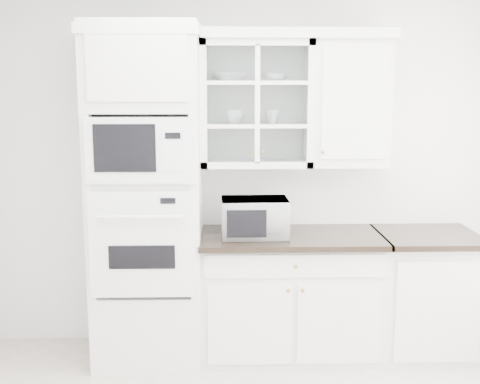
{
  "coord_description": "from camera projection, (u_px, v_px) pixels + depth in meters",
  "views": [
    {
      "loc": [
        -0.2,
        -2.78,
        1.98
      ],
      "look_at": [
        -0.1,
        1.05,
        1.3
      ],
      "focal_mm": 45.0,
      "sensor_mm": 36.0,
      "label": 1
    }
  ],
  "objects": [
    {
      "name": "room_shell",
      "position": [
        262.0,
        124.0,
        3.2
      ],
      "size": [
        4.0,
        3.5,
        2.7
      ],
      "color": "white",
      "rests_on": "ground"
    },
    {
      "name": "oven_column",
      "position": [
        147.0,
        197.0,
        4.26
      ],
      "size": [
        0.76,
        0.68,
        2.4
      ],
      "color": "white",
      "rests_on": "ground"
    },
    {
      "name": "base_cabinet_run",
      "position": [
        290.0,
        294.0,
        4.44
      ],
      "size": [
        1.32,
        0.67,
        0.92
      ],
      "color": "white",
      "rests_on": "ground"
    },
    {
      "name": "extra_base_cabinet",
      "position": [
        424.0,
        293.0,
        4.47
      ],
      "size": [
        0.72,
        0.67,
        0.92
      ],
      "color": "white",
      "rests_on": "ground"
    },
    {
      "name": "upper_cabinet_glass",
      "position": [
        256.0,
        104.0,
        4.33
      ],
      "size": [
        0.8,
        0.33,
        0.9
      ],
      "color": "white",
      "rests_on": "room_shell"
    },
    {
      "name": "upper_cabinet_solid",
      "position": [
        349.0,
        104.0,
        4.35
      ],
      "size": [
        0.55,
        0.33,
        0.9
      ],
      "primitive_type": "cube",
      "color": "white",
      "rests_on": "room_shell"
    },
    {
      "name": "crown_molding",
      "position": [
        242.0,
        34.0,
        4.22
      ],
      "size": [
        2.14,
        0.38,
        0.07
      ],
      "primitive_type": "cube",
      "color": "white",
      "rests_on": "room_shell"
    },
    {
      "name": "countertop_microwave",
      "position": [
        254.0,
        217.0,
        4.28
      ],
      "size": [
        0.48,
        0.4,
        0.27
      ],
      "primitive_type": "imported",
      "rotation": [
        0.0,
        0.0,
        3.16
      ],
      "color": "white",
      "rests_on": "base_cabinet_run"
    },
    {
      "name": "bowl_a",
      "position": [
        230.0,
        77.0,
        4.3
      ],
      "size": [
        0.3,
        0.3,
        0.06
      ],
      "primitive_type": "imported",
      "rotation": [
        0.0,
        0.0,
        0.28
      ],
      "color": "white",
      "rests_on": "upper_cabinet_glass"
    },
    {
      "name": "bowl_b",
      "position": [
        274.0,
        77.0,
        4.31
      ],
      "size": [
        0.2,
        0.2,
        0.06
      ],
      "primitive_type": "imported",
      "rotation": [
        0.0,
        0.0,
        0.16
      ],
      "color": "white",
      "rests_on": "upper_cabinet_glass"
    },
    {
      "name": "cup_a",
      "position": [
        234.0,
        116.0,
        4.33
      ],
      "size": [
        0.15,
        0.15,
        0.1
      ],
      "primitive_type": "imported",
      "rotation": [
        0.0,
        0.0,
        0.2
      ],
      "color": "white",
      "rests_on": "upper_cabinet_glass"
    },
    {
      "name": "cup_b",
      "position": [
        272.0,
        117.0,
        4.33
      ],
      "size": [
        0.12,
        0.12,
        0.1
      ],
      "primitive_type": "imported",
      "rotation": [
        0.0,
        0.0,
        -0.11
      ],
      "color": "white",
      "rests_on": "upper_cabinet_glass"
    }
  ]
}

